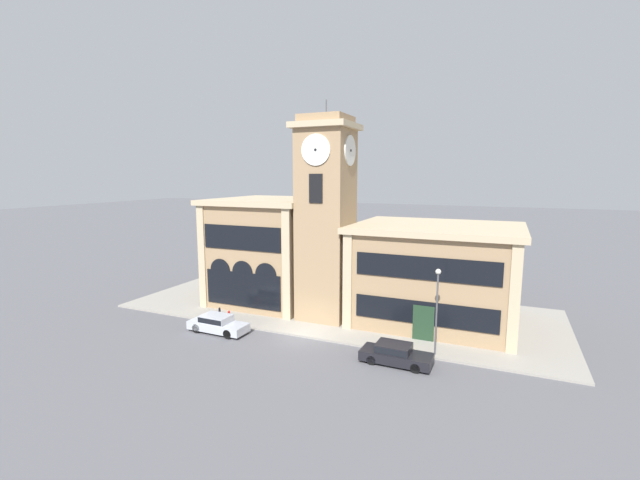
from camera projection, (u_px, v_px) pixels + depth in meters
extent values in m
plane|color=#56565B|center=(301.00, 337.00, 31.53)|extent=(300.00, 300.00, 0.00)
cube|color=gray|center=(337.00, 309.00, 38.11)|extent=(37.10, 14.56, 0.15)
cube|color=#9E7F5B|center=(326.00, 227.00, 34.67)|extent=(3.93, 3.93, 15.42)
cube|color=tan|center=(326.00, 126.00, 33.49)|extent=(4.63, 4.63, 0.45)
cube|color=#9E7F5B|center=(326.00, 119.00, 33.41)|extent=(3.61, 3.61, 0.60)
cylinder|color=#4C4C51|center=(326.00, 108.00, 33.27)|extent=(0.10, 0.10, 1.20)
cylinder|color=silver|center=(316.00, 150.00, 31.95)|extent=(2.36, 0.10, 2.36)
cylinder|color=black|center=(315.00, 150.00, 31.88)|extent=(0.19, 0.04, 0.19)
cylinder|color=silver|center=(350.00, 151.00, 32.97)|extent=(0.10, 2.36, 2.36)
cylinder|color=black|center=(351.00, 150.00, 32.95)|extent=(0.04, 0.19, 0.19)
cube|color=black|center=(316.00, 188.00, 32.39)|extent=(1.10, 0.10, 2.20)
cube|color=#9E7F5B|center=(272.00, 252.00, 40.49)|extent=(9.12, 9.78, 9.26)
cube|color=tan|center=(271.00, 201.00, 39.76)|extent=(9.82, 10.48, 0.45)
cube|color=tan|center=(202.00, 258.00, 37.67)|extent=(0.70, 0.16, 9.26)
cube|color=tan|center=(286.00, 266.00, 34.34)|extent=(0.70, 0.16, 9.26)
cube|color=black|center=(242.00, 238.00, 35.72)|extent=(7.48, 0.10, 2.04)
cube|color=black|center=(243.00, 289.00, 36.38)|extent=(7.29, 0.10, 2.96)
cylinder|color=black|center=(220.00, 270.00, 37.05)|extent=(2.01, 0.06, 2.01)
cylinder|color=black|center=(242.00, 273.00, 36.15)|extent=(2.01, 0.06, 2.01)
cylinder|color=black|center=(266.00, 275.00, 35.25)|extent=(2.01, 0.06, 2.01)
cube|color=#9E7F5B|center=(435.00, 276.00, 34.59)|extent=(12.29, 9.78, 7.50)
cube|color=tan|center=(437.00, 228.00, 33.99)|extent=(12.99, 10.48, 0.45)
cube|color=tan|center=(347.00, 283.00, 32.40)|extent=(0.70, 0.16, 7.50)
cube|color=tan|center=(515.00, 301.00, 27.81)|extent=(0.70, 0.16, 7.50)
cube|color=black|center=(425.00, 268.00, 29.88)|extent=(10.08, 0.10, 1.65)
cube|color=#1E3823|center=(423.00, 324.00, 30.47)|extent=(1.50, 0.12, 2.70)
cube|color=black|center=(424.00, 313.00, 30.36)|extent=(10.08, 0.10, 1.68)
cube|color=#B2B7C1|center=(218.00, 326.00, 32.49)|extent=(4.71, 1.85, 0.62)
cube|color=#B2B7C1|center=(216.00, 318.00, 32.49)|extent=(2.27, 1.63, 0.52)
cube|color=black|center=(216.00, 318.00, 32.49)|extent=(2.19, 1.66, 0.39)
cylinder|color=black|center=(240.00, 327.00, 32.60)|extent=(0.71, 0.24, 0.70)
cylinder|color=black|center=(228.00, 334.00, 31.23)|extent=(0.71, 0.24, 0.70)
cylinder|color=black|center=(210.00, 322.00, 33.80)|extent=(0.71, 0.24, 0.70)
cylinder|color=black|center=(197.00, 328.00, 32.43)|extent=(0.71, 0.24, 0.70)
cube|color=black|center=(396.00, 357.00, 27.06)|extent=(4.52, 1.85, 0.61)
cube|color=black|center=(394.00, 348.00, 27.05)|extent=(2.19, 1.63, 0.52)
cube|color=black|center=(394.00, 348.00, 27.05)|extent=(2.10, 1.66, 0.39)
cylinder|color=black|center=(421.00, 358.00, 27.20)|extent=(0.61, 0.23, 0.61)
cylinder|color=black|center=(415.00, 368.00, 25.82)|extent=(0.61, 0.23, 0.61)
cylinder|color=black|center=(379.00, 351.00, 28.35)|extent=(0.61, 0.23, 0.61)
cylinder|color=black|center=(371.00, 360.00, 26.98)|extent=(0.61, 0.23, 0.61)
cylinder|color=#4C4C51|center=(436.00, 315.00, 27.83)|extent=(0.12, 0.12, 5.40)
sphere|color=silver|center=(438.00, 272.00, 27.40)|extent=(0.36, 0.36, 0.36)
cylinder|color=black|center=(220.00, 315.00, 34.85)|extent=(0.18, 0.18, 0.90)
sphere|color=black|center=(219.00, 308.00, 34.77)|extent=(0.16, 0.16, 0.16)
cylinder|color=red|center=(229.00, 317.00, 34.61)|extent=(0.22, 0.22, 0.70)
sphere|color=red|center=(229.00, 312.00, 34.55)|extent=(0.19, 0.19, 0.19)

